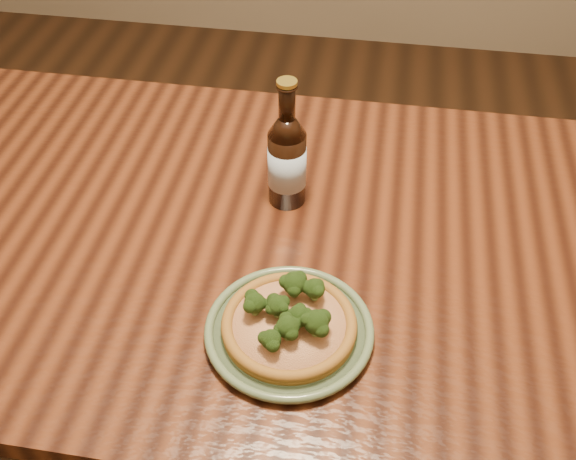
% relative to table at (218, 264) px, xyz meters
% --- Properties ---
extents(table, '(1.60, 0.90, 0.75)m').
position_rel_table_xyz_m(table, '(0.00, 0.00, 0.00)').
color(table, '#4F2411').
rests_on(table, ground).
extents(plate, '(0.26, 0.26, 0.02)m').
position_rel_table_xyz_m(plate, '(0.17, -0.21, 0.10)').
color(plate, '#596C4A').
rests_on(plate, table).
extents(pizza, '(0.20, 0.20, 0.06)m').
position_rel_table_xyz_m(pizza, '(0.17, -0.21, 0.12)').
color(pizza, '#915F20').
rests_on(pizza, plate).
extents(beer_bottle, '(0.07, 0.07, 0.25)m').
position_rel_table_xyz_m(beer_bottle, '(0.11, 0.10, 0.19)').
color(beer_bottle, black).
rests_on(beer_bottle, table).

